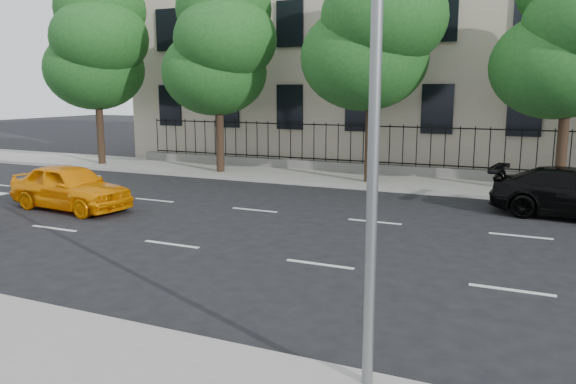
# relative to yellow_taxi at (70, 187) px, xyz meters

# --- Properties ---
(ground) EXTENTS (120.00, 120.00, 0.00)m
(ground) POSITION_rel_yellow_taxi_xyz_m (9.51, -4.66, -0.74)
(ground) COLOR black
(ground) RESTS_ON ground
(far_sidewalk) EXTENTS (60.00, 4.00, 0.15)m
(far_sidewalk) POSITION_rel_yellow_taxi_xyz_m (9.51, 9.34, -0.67)
(far_sidewalk) COLOR gray
(far_sidewalk) RESTS_ON ground
(lane_markings) EXTENTS (49.60, 4.62, 0.01)m
(lane_markings) POSITION_rel_yellow_taxi_xyz_m (9.51, 0.09, -0.74)
(lane_markings) COLOR silver
(lane_markings) RESTS_ON ground
(iron_fence) EXTENTS (30.00, 0.50, 2.20)m
(iron_fence) POSITION_rel_yellow_taxi_xyz_m (9.51, 11.04, -0.10)
(iron_fence) COLOR slate
(iron_fence) RESTS_ON far_sidewalk
(tree_a) EXTENTS (5.71, 5.31, 9.39)m
(tree_a) POSITION_rel_yellow_taxi_xyz_m (-6.45, 8.70, 5.38)
(tree_a) COLOR #382619
(tree_a) RESTS_ON far_sidewalk
(tree_b) EXTENTS (5.53, 5.12, 8.97)m
(tree_b) POSITION_rel_yellow_taxi_xyz_m (0.55, 8.70, 5.10)
(tree_b) COLOR #382619
(tree_b) RESTS_ON far_sidewalk
(tree_c) EXTENTS (5.89, 5.50, 9.80)m
(tree_c) POSITION_rel_yellow_taxi_xyz_m (7.55, 8.70, 5.67)
(tree_c) COLOR #382619
(tree_c) RESTS_ON far_sidewalk
(tree_d) EXTENTS (5.34, 4.94, 8.84)m
(tree_d) POSITION_rel_yellow_taxi_xyz_m (14.55, 8.70, 5.09)
(tree_d) COLOR #382619
(tree_d) RESTS_ON far_sidewalk
(yellow_taxi) EXTENTS (4.53, 2.19, 1.49)m
(yellow_taxi) POSITION_rel_yellow_taxi_xyz_m (0.00, 0.00, 0.00)
(yellow_taxi) COLOR orange
(yellow_taxi) RESTS_ON ground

